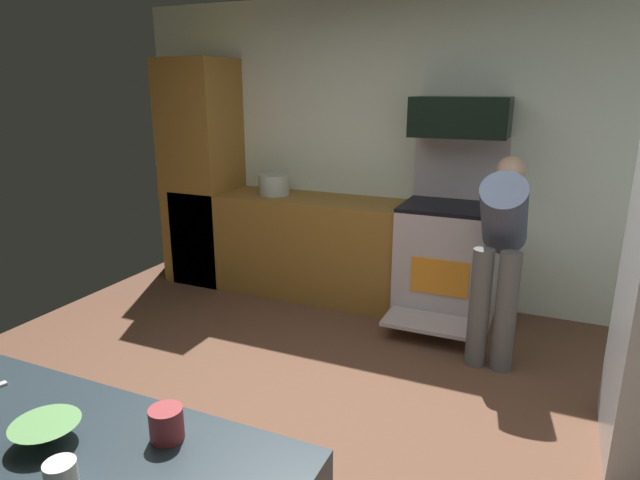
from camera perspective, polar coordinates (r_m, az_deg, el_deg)
ground_plane at (r=3.16m, az=-3.79°, el=-20.08°), size 5.20×4.80×0.02m
wall_back at (r=4.78m, az=9.17°, el=9.21°), size 5.20×0.12×2.60m
lower_cabinet_run at (r=4.93m, az=-2.53°, el=-0.49°), size 2.40×0.60×0.90m
cabinet_column at (r=5.31m, az=-12.39°, el=6.99°), size 0.60×0.60×2.10m
oven_range at (r=4.48m, az=13.49°, el=-1.89°), size 0.76×0.99×1.47m
microwave at (r=4.38m, az=14.70°, el=12.55°), size 0.74×0.38×0.31m
person_cook at (r=3.78m, az=18.66°, el=-0.44°), size 0.31×0.65×1.39m
mixing_bowl_small at (r=1.75m, az=-27.15°, el=-17.73°), size 0.19×0.19×0.06m
mug_coffee at (r=1.64m, az=-16.02°, el=-18.26°), size 0.10×0.10×0.09m
mug_tea at (r=1.53m, az=-25.77°, el=-22.05°), size 0.08×0.08×0.10m
stock_pot at (r=4.91m, az=-4.92°, el=5.89°), size 0.28×0.28×0.18m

